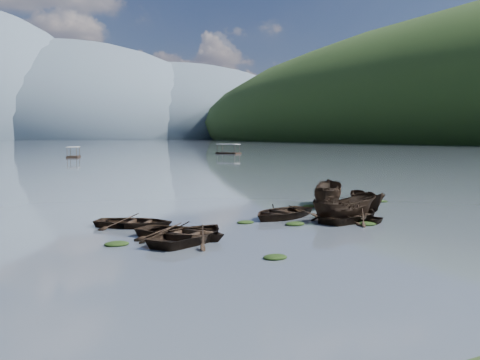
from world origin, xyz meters
name	(u,v)px	position (x,y,z in m)	size (l,w,h in m)	color
ground_plane	(364,244)	(0.00, 0.00, 0.00)	(2400.00, 2400.00, 0.00)	#49505B
haze_mtn_c	(67,139)	(140.00, 900.00, 0.00)	(520.00, 520.00, 260.00)	#475666
haze_mtn_d	(170,139)	(320.00, 900.00, 0.00)	(520.00, 520.00, 220.00)	#475666
rowboat_0	(181,238)	(-6.77, 5.01, 0.00)	(3.29, 4.61, 0.95)	black
rowboat_1	(191,241)	(-6.61, 4.21, 0.00)	(3.53, 4.94, 1.02)	black
rowboat_2	(344,221)	(3.41, 5.64, 0.00)	(1.70, 4.51, 1.74)	black
rowboat_3	(347,221)	(3.47, 5.48, 0.00)	(2.75, 3.85, 0.80)	black
rowboat_4	(352,221)	(3.84, 5.49, 0.00)	(3.51, 4.92, 1.02)	black
rowboat_5	(367,209)	(7.77, 8.74, 0.00)	(1.43, 3.81, 1.47)	black
rowboat_6	(134,227)	(-7.80, 9.24, 0.00)	(3.00, 4.20, 0.87)	black
rowboat_7	(281,218)	(0.82, 8.26, 0.00)	(3.46, 4.85, 1.00)	black
rowboat_8	(327,206)	(6.36, 11.21, 0.00)	(1.84, 4.89, 1.89)	black
weed_clump_0	(275,258)	(-4.98, -0.56, 0.00)	(1.00, 0.82, 0.22)	black
weed_clump_1	(295,225)	(0.11, 5.74, 0.00)	(1.10, 0.88, 0.24)	black
weed_clump_2	(367,225)	(3.59, 3.96, 0.00)	(1.14, 0.92, 0.25)	black
weed_clump_3	(309,207)	(5.09, 11.54, 0.00)	(0.95, 0.80, 0.21)	black
weed_clump_4	(336,214)	(4.59, 7.95, 0.00)	(1.07, 0.85, 0.22)	black
weed_clump_5	(117,245)	(-9.87, 4.89, 0.00)	(1.11, 0.90, 0.23)	black
weed_clump_6	(245,223)	(-1.98, 7.56, 0.00)	(0.97, 0.81, 0.20)	black
weed_clump_7	(382,202)	(11.36, 11.32, 0.00)	(0.94, 0.75, 0.21)	black
pontoon_centre	(73,157)	(6.33, 104.91, 0.00)	(2.49, 5.98, 2.29)	black
pontoon_right	(228,154)	(47.81, 110.58, 0.00)	(2.76, 6.64, 2.54)	black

